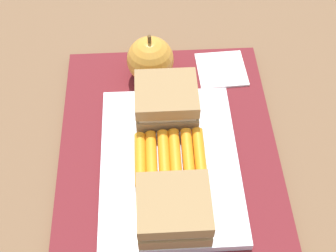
# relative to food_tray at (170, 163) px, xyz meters

# --- Properties ---
(ground_plane) EXTENTS (2.40, 2.40, 0.00)m
(ground_plane) POSITION_rel_food_tray_xyz_m (0.03, 0.00, -0.02)
(ground_plane) COLOR brown
(lunchbag_mat) EXTENTS (0.36, 0.28, 0.01)m
(lunchbag_mat) POSITION_rel_food_tray_xyz_m (0.03, 0.00, -0.01)
(lunchbag_mat) COLOR maroon
(lunchbag_mat) RESTS_ON ground_plane
(food_tray) EXTENTS (0.23, 0.17, 0.01)m
(food_tray) POSITION_rel_food_tray_xyz_m (0.00, 0.00, 0.00)
(food_tray) COLOR white
(food_tray) RESTS_ON lunchbag_mat
(sandwich_half_left) EXTENTS (0.07, 0.08, 0.04)m
(sandwich_half_left) POSITION_rel_food_tray_xyz_m (-0.08, 0.00, 0.03)
(sandwich_half_left) COLOR #9E7A4C
(sandwich_half_left) RESTS_ON food_tray
(sandwich_half_right) EXTENTS (0.07, 0.08, 0.04)m
(sandwich_half_right) POSITION_rel_food_tray_xyz_m (0.08, 0.00, 0.03)
(sandwich_half_right) COLOR #9E7A4C
(sandwich_half_right) RESTS_ON food_tray
(carrot_sticks_bundle) EXTENTS (0.08, 0.09, 0.02)m
(carrot_sticks_bundle) POSITION_rel_food_tray_xyz_m (-0.00, -0.00, 0.01)
(carrot_sticks_bundle) COLOR orange
(carrot_sticks_bundle) RESTS_ON food_tray
(apple) EXTENTS (0.07, 0.07, 0.08)m
(apple) POSITION_rel_food_tray_xyz_m (0.15, 0.02, 0.03)
(apple) COLOR gold
(apple) RESTS_ON lunchbag_mat
(paper_napkin) EXTENTS (0.07, 0.07, 0.00)m
(paper_napkin) POSITION_rel_food_tray_xyz_m (0.16, -0.09, -0.00)
(paper_napkin) COLOR white
(paper_napkin) RESTS_ON lunchbag_mat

